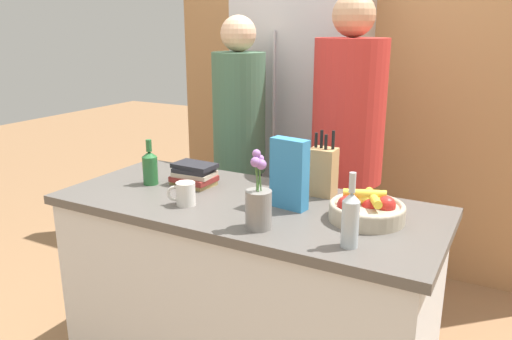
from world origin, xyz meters
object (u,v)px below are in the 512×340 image
refrigerator (302,130)px  bottle_vinegar (350,218)px  person_at_sink (239,146)px  person_in_blue (347,153)px  fruit_bowl (367,209)px  bottle_oil (150,167)px  knife_block (323,171)px  coffee_mug (185,194)px  flower_vase (259,205)px  cereal_box (289,174)px  book_stack (194,175)px

refrigerator → bottle_vinegar: (0.83, -1.49, 0.04)m
person_at_sink → person_in_blue: size_ratio=0.95×
fruit_bowl → bottle_oil: 1.05m
bottle_oil → bottle_vinegar: bottle_vinegar is taller
knife_block → coffee_mug: (-0.47, -0.40, -0.06)m
coffee_mug → bottle_vinegar: bottle_vinegar is taller
flower_vase → person_at_sink: bearing=124.0°
flower_vase → person_at_sink: (-0.64, 0.94, -0.04)m
bottle_oil → bottle_vinegar: (1.07, -0.23, 0.02)m
fruit_bowl → person_at_sink: person_at_sink is taller
cereal_box → person_at_sink: bearing=133.0°
flower_vase → person_at_sink: person_at_sink is taller
refrigerator → person_at_sink: 0.57m
refrigerator → cereal_box: (0.48, -1.24, 0.09)m
book_stack → bottle_vinegar: 0.93m
refrigerator → bottle_oil: 1.28m
refrigerator → bottle_oil: size_ratio=9.08×
refrigerator → bottle_vinegar: bearing=-60.9°
fruit_bowl → person_in_blue: size_ratio=0.16×
knife_block → person_in_blue: bearing=94.6°
bottle_oil → coffee_mug: bearing=-26.4°
fruit_bowl → cereal_box: cereal_box is taller
flower_vase → bottle_vinegar: 0.35m
cereal_box → bottle_oil: bearing=-178.3°
bottle_vinegar → person_in_blue: 0.96m
knife_block → person_at_sink: person_at_sink is taller
coffee_mug → book_stack: book_stack is taller
person_in_blue → flower_vase: bearing=-107.7°
fruit_bowl → person_at_sink: 1.18m
coffee_mug → bottle_vinegar: 0.75m
cereal_box → coffee_mug: 0.45m
knife_block → person_at_sink: (-0.71, 0.47, -0.06)m
fruit_bowl → book_stack: 0.86m
bottle_oil → bottle_vinegar: 1.09m
refrigerator → fruit_bowl: 1.47m
refrigerator → person_in_blue: refrigerator is taller
flower_vase → bottle_oil: (-0.72, 0.23, -0.01)m
flower_vase → fruit_bowl: bearing=38.9°
coffee_mug → person_at_sink: person_at_sink is taller
book_stack → person_at_sink: person_at_sink is taller
book_stack → person_in_blue: person_in_blue is taller
cereal_box → book_stack: cereal_box is taller
knife_block → flower_vase: 0.48m
fruit_bowl → book_stack: size_ratio=1.41×
book_stack → bottle_oil: bottle_oil is taller
knife_block → cereal_box: (-0.06, -0.22, 0.04)m
book_stack → person_in_blue: (0.56, 0.59, 0.04)m
book_stack → bottle_oil: 0.22m
refrigerator → fruit_bowl: bearing=-56.4°
refrigerator → knife_block: size_ratio=6.67×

